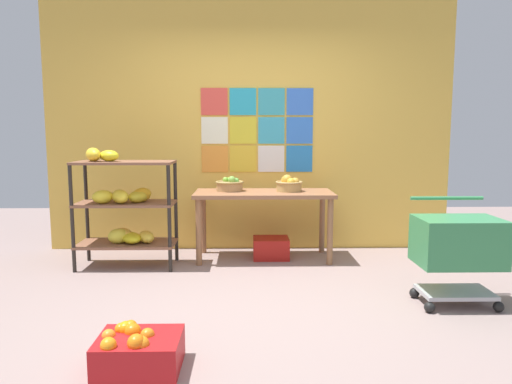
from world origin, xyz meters
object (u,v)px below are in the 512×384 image
at_px(produce_crate_under_table, 271,248).
at_px(display_table, 264,201).
at_px(banana_shelf_unit, 124,205).
at_px(shopping_cart, 458,245).
at_px(fruit_basket_left, 230,185).
at_px(orange_crate_foreground, 138,350).
at_px(fruit_basket_back_left, 289,184).

bearing_deg(produce_crate_under_table, display_table, -170.40).
bearing_deg(banana_shelf_unit, produce_crate_under_table, 11.12).
bearing_deg(banana_shelf_unit, shopping_cart, -21.37).
relative_size(fruit_basket_left, orange_crate_foreground, 0.64).
distance_m(banana_shelf_unit, fruit_basket_left, 1.10).
relative_size(display_table, produce_crate_under_table, 3.83).
bearing_deg(display_table, banana_shelf_unit, -168.79).
bearing_deg(fruit_basket_left, banana_shelf_unit, -160.99).
relative_size(banana_shelf_unit, produce_crate_under_table, 3.15).
height_order(banana_shelf_unit, fruit_basket_left, banana_shelf_unit).
distance_m(banana_shelf_unit, display_table, 1.41).
bearing_deg(produce_crate_under_table, banana_shelf_unit, -168.88).
bearing_deg(banana_shelf_unit, display_table, 11.21).
bearing_deg(fruit_basket_back_left, display_table, -173.74).
xyz_separation_m(banana_shelf_unit, display_table, (1.39, 0.27, 0.00)).
distance_m(banana_shelf_unit, orange_crate_foreground, 2.21).
relative_size(fruit_basket_left, shopping_cart, 0.36).
height_order(fruit_basket_left, produce_crate_under_table, fruit_basket_left).
distance_m(fruit_basket_left, orange_crate_foreground, 2.55).
height_order(display_table, orange_crate_foreground, display_table).
bearing_deg(shopping_cart, orange_crate_foreground, -151.92).
distance_m(display_table, fruit_basket_back_left, 0.32).
distance_m(display_table, fruit_basket_left, 0.40).
height_order(fruit_basket_back_left, shopping_cart, fruit_basket_back_left).
relative_size(fruit_basket_back_left, orange_crate_foreground, 0.61).
bearing_deg(display_table, produce_crate_under_table, 9.60).
height_order(banana_shelf_unit, fruit_basket_back_left, banana_shelf_unit).
relative_size(produce_crate_under_table, shopping_cart, 0.46).
xyz_separation_m(produce_crate_under_table, shopping_cart, (1.36, -1.39, 0.36)).
bearing_deg(fruit_basket_left, produce_crate_under_table, -8.63).
bearing_deg(produce_crate_under_table, fruit_basket_back_left, 4.84).
bearing_deg(display_table, fruit_basket_left, 167.45).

